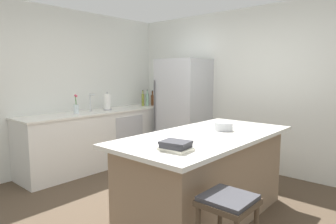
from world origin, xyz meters
name	(u,v)px	position (x,y,z in m)	size (l,w,h in m)	color
ground_plane	(163,217)	(0.00, 0.00, 0.00)	(7.20, 7.20, 0.00)	#4C3D2D
wall_rear	(257,90)	(0.00, 2.25, 1.30)	(6.00, 0.10, 2.60)	silver
wall_left	(48,90)	(-2.45, 0.00, 1.30)	(0.10, 6.00, 2.60)	silver
counter_run_left	(102,138)	(-2.07, 0.73, 0.47)	(0.68, 2.78, 0.94)	silver
kitchen_island	(206,175)	(0.33, 0.32, 0.46)	(1.03, 2.12, 0.92)	#8E755B
refrigerator	(183,110)	(-1.19, 1.86, 0.91)	(0.81, 0.72, 1.81)	#B7BABF
bar_stool	(228,213)	(1.05, -0.46, 0.56)	(0.36, 0.36, 0.69)	#473828
sink_faucet	(91,102)	(-2.12, 0.55, 1.09)	(0.15, 0.05, 0.30)	silver
flower_vase	(76,107)	(-2.06, 0.25, 1.04)	(0.08, 0.08, 0.30)	silver
paper_towel_roll	(107,102)	(-2.08, 0.86, 1.07)	(0.14, 0.14, 0.31)	gray
hot_sauce_bottle	(154,100)	(-2.06, 2.01, 1.03)	(0.05, 0.05, 0.23)	red
syrup_bottle	(152,100)	(-2.01, 1.91, 1.05)	(0.07, 0.07, 0.29)	#5B3319
gin_bottle	(147,99)	(-2.06, 1.82, 1.06)	(0.06, 0.06, 0.31)	#8CB79E
olive_oil_bottle	(143,100)	(-2.09, 1.72, 1.06)	(0.05, 0.05, 0.31)	olive
cookbook_stack	(176,146)	(0.52, -0.41, 0.96)	(0.26, 0.22, 0.08)	silver
mixing_bowl	(224,126)	(0.36, 0.63, 0.96)	(0.21, 0.21, 0.09)	#B2B5BA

